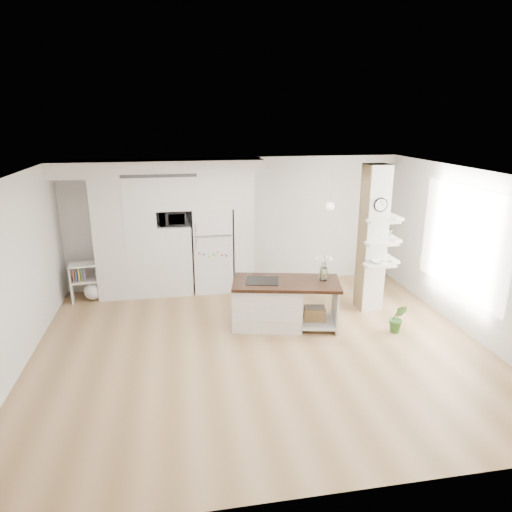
{
  "coord_description": "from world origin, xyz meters",
  "views": [
    {
      "loc": [
        -1.19,
        -6.36,
        3.49
      ],
      "look_at": [
        0.08,
        0.9,
        1.23
      ],
      "focal_mm": 32.0,
      "sensor_mm": 36.0,
      "label": 1
    }
  ],
  "objects_px": {
    "kitchen_island": "(274,302)",
    "bookshelf": "(90,284)",
    "refrigerator": "(212,249)",
    "floor_plant_a": "(398,318)"
  },
  "relations": [
    {
      "from": "kitchen_island",
      "to": "bookshelf",
      "type": "xyz_separation_m",
      "value": [
        -3.35,
        1.75,
        -0.1
      ]
    },
    {
      "from": "refrigerator",
      "to": "bookshelf",
      "type": "distance_m",
      "value": 2.51
    },
    {
      "from": "floor_plant_a",
      "to": "refrigerator",
      "type": "bearing_deg",
      "value": 138.26
    },
    {
      "from": "kitchen_island",
      "to": "bookshelf",
      "type": "distance_m",
      "value": 3.78
    },
    {
      "from": "refrigerator",
      "to": "floor_plant_a",
      "type": "relative_size",
      "value": 3.38
    },
    {
      "from": "kitchen_island",
      "to": "bookshelf",
      "type": "relative_size",
      "value": 2.57
    },
    {
      "from": "refrigerator",
      "to": "floor_plant_a",
      "type": "height_order",
      "value": "refrigerator"
    },
    {
      "from": "refrigerator",
      "to": "floor_plant_a",
      "type": "distance_m",
      "value": 3.91
    },
    {
      "from": "floor_plant_a",
      "to": "kitchen_island",
      "type": "bearing_deg",
      "value": 162.02
    },
    {
      "from": "refrigerator",
      "to": "kitchen_island",
      "type": "bearing_deg",
      "value": -64.89
    }
  ]
}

